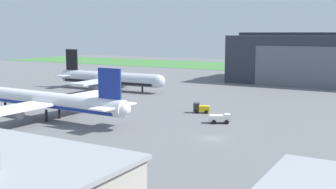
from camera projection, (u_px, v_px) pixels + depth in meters
ground_plane at (212, 138)px, 76.08m from camera, size 440.00×440.00×0.00m
airliner_near_right at (48, 101)px, 92.45m from camera, size 46.51×38.51×12.30m
airliner_far_left at (110, 79)px, 140.33m from camera, size 42.33×32.83×13.52m
fuel_bowser at (201, 108)px, 100.21m from camera, size 4.30×3.25×2.39m
pushback_tractor at (220, 118)px, 88.76m from camera, size 4.92×3.97×2.02m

